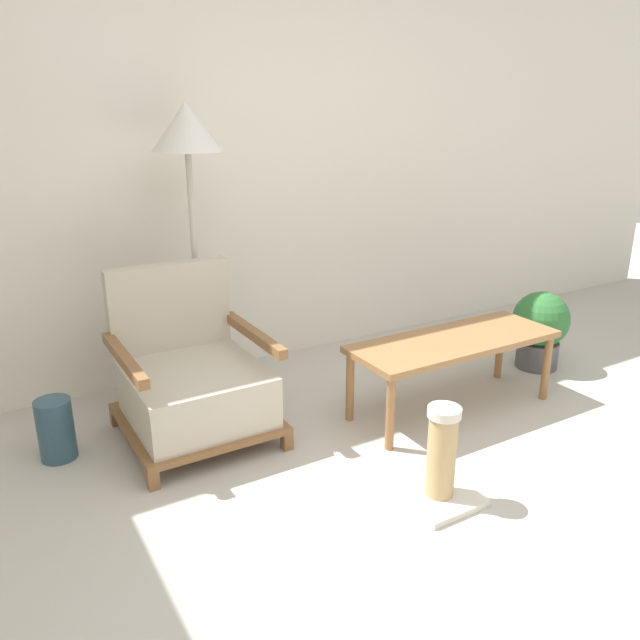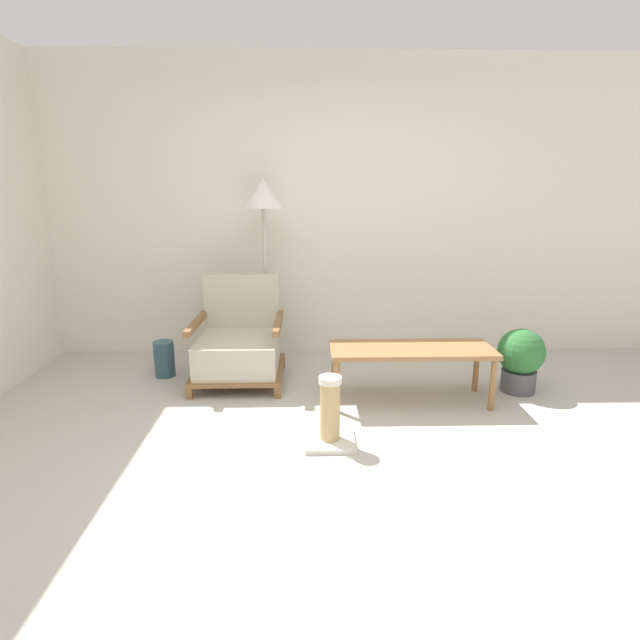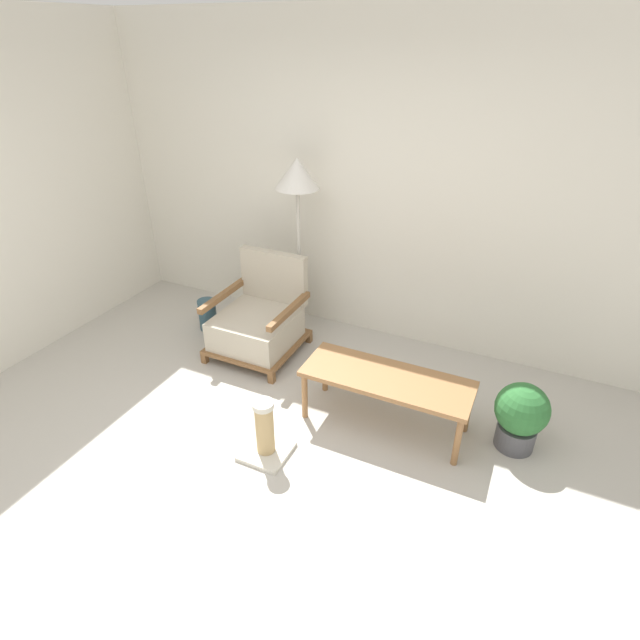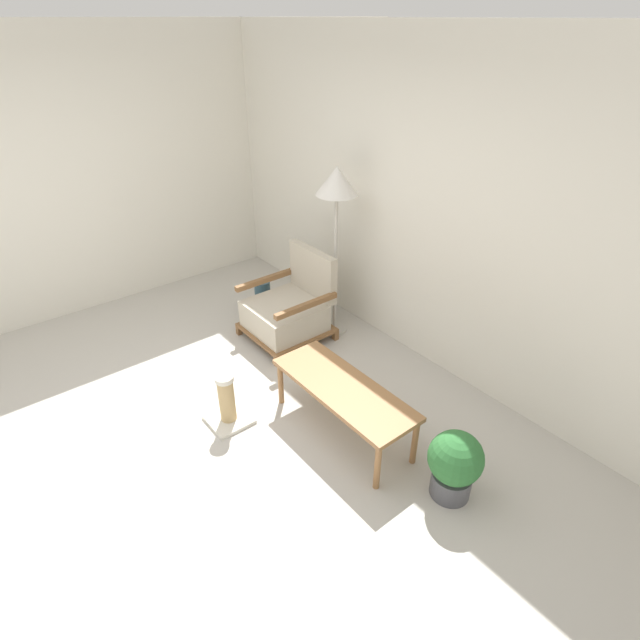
# 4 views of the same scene
# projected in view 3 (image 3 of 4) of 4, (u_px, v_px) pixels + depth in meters

# --- Properties ---
(ground_plane) EXTENTS (14.00, 14.00, 0.00)m
(ground_plane) POSITION_uv_depth(u_px,v_px,m) (228.00, 507.00, 3.02)
(ground_plane) COLOR #B7B2A8
(wall_back) EXTENTS (8.00, 0.06, 2.70)m
(wall_back) POSITION_uv_depth(u_px,v_px,m) (374.00, 189.00, 4.20)
(wall_back) COLOR silver
(wall_back) RESTS_ON ground_plane
(armchair) EXTENTS (0.72, 0.74, 0.84)m
(armchair) POSITION_uv_depth(u_px,v_px,m) (259.00, 321.00, 4.37)
(armchair) COLOR brown
(armchair) RESTS_ON ground_plane
(floor_lamp) EXTENTS (0.37, 0.37, 1.63)m
(floor_lamp) POSITION_uv_depth(u_px,v_px,m) (297.00, 185.00, 4.06)
(floor_lamp) COLOR #B7B2A8
(floor_lamp) RESTS_ON ground_plane
(coffee_table) EXTENTS (1.19, 0.44, 0.42)m
(coffee_table) POSITION_uv_depth(u_px,v_px,m) (387.00, 382.00, 3.48)
(coffee_table) COLOR olive
(coffee_table) RESTS_ON ground_plane
(vase) EXTENTS (0.17, 0.17, 0.30)m
(vase) POSITION_uv_depth(u_px,v_px,m) (208.00, 315.00, 4.77)
(vase) COLOR #2D4C5B
(vase) RESTS_ON ground_plane
(potted_plant) EXTENTS (0.36, 0.36, 0.50)m
(potted_plant) POSITION_uv_depth(u_px,v_px,m) (521.00, 415.00, 3.33)
(potted_plant) COLOR #4C4C51
(potted_plant) RESTS_ON ground_plane
(scratching_post) EXTENTS (0.31, 0.31, 0.44)m
(scratching_post) POSITION_uv_depth(u_px,v_px,m) (265.00, 434.00, 3.32)
(scratching_post) COLOR beige
(scratching_post) RESTS_ON ground_plane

